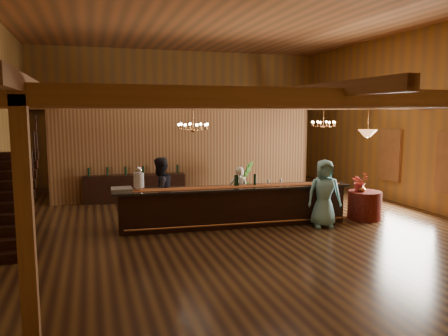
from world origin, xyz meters
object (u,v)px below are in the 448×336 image
object	(u,v)px
bartender	(239,192)
tasting_bar	(234,206)
chandelier_left	(193,127)
floor_plant	(244,181)
round_table	(364,205)
staff_second	(160,191)
pendant_lamp	(367,133)
guest	(324,193)
raffle_drum	(323,177)
backbar_shelf	(135,188)
beverage_dispenser	(139,179)
chandelier_right	(323,124)

from	to	relation	value
bartender	tasting_bar	bearing A→B (deg)	87.65
chandelier_left	floor_plant	distance (m)	3.83
round_table	staff_second	distance (m)	5.67
bartender	staff_second	size ratio (longest dim) A/B	0.82
pendant_lamp	staff_second	xyz separation A→B (m)	(-5.55, 1.06, -1.50)
round_table	guest	world-z (taller)	guest
chandelier_left	staff_second	xyz separation A→B (m)	(-0.89, 0.13, -1.70)
round_table	bartender	distance (m)	3.52
raffle_drum	floor_plant	world-z (taller)	floor_plant
guest	backbar_shelf	bearing A→B (deg)	148.27
beverage_dispenser	bartender	size ratio (longest dim) A/B	0.41
beverage_dispenser	staff_second	xyz separation A→B (m)	(0.59, 0.46, -0.42)
pendant_lamp	guest	distance (m)	2.17
raffle_drum	pendant_lamp	xyz separation A→B (m)	(1.22, -0.17, 1.19)
bartender	raffle_drum	bearing A→B (deg)	179.79
round_table	pendant_lamp	bearing A→B (deg)	0.00
floor_plant	bartender	bearing A→B (deg)	-112.99
chandelier_right	guest	xyz separation A→B (m)	(-1.77, -3.23, -1.70)
tasting_bar	round_table	size ratio (longest dim) A/B	6.88
tasting_bar	floor_plant	size ratio (longest dim) A/B	4.60
raffle_drum	round_table	xyz separation A→B (m)	(1.22, -0.17, -0.82)
raffle_drum	round_table	size ratio (longest dim) A/B	0.37
chandelier_left	backbar_shelf	bearing A→B (deg)	110.53
beverage_dispenser	chandelier_right	world-z (taller)	chandelier_right
round_table	chandelier_right	distance (m)	3.60
beverage_dispenser	staff_second	world-z (taller)	staff_second
backbar_shelf	chandelier_left	size ratio (longest dim) A/B	4.10
staff_second	floor_plant	size ratio (longest dim) A/B	1.33
raffle_drum	backbar_shelf	distance (m)	6.24
backbar_shelf	chandelier_right	size ratio (longest dim) A/B	4.10
beverage_dispenser	chandelier_left	world-z (taller)	chandelier_left
chandelier_left	floor_plant	xyz separation A→B (m)	(2.28, 2.40, -1.92)
chandelier_left	staff_second	bearing A→B (deg)	171.86
staff_second	pendant_lamp	bearing A→B (deg)	132.70
raffle_drum	backbar_shelf	xyz separation A→B (m)	(-4.68, 4.06, -0.75)
pendant_lamp	guest	xyz separation A→B (m)	(-1.50, -0.39, -1.52)
backbar_shelf	staff_second	world-z (taller)	staff_second
backbar_shelf	pendant_lamp	size ratio (longest dim) A/B	3.65
chandelier_right	beverage_dispenser	bearing A→B (deg)	-160.75
chandelier_left	staff_second	distance (m)	1.92
pendant_lamp	chandelier_right	bearing A→B (deg)	84.65
raffle_drum	bartender	bearing A→B (deg)	154.85
beverage_dispenser	chandelier_right	size ratio (longest dim) A/B	0.75
chandelier_left	bartender	world-z (taller)	chandelier_left
round_table	guest	distance (m)	1.63
tasting_bar	chandelier_left	bearing A→B (deg)	154.20
pendant_lamp	bartender	bearing A→B (deg)	160.81
beverage_dispenser	chandelier_left	bearing A→B (deg)	12.63
chandelier_right	bartender	world-z (taller)	chandelier_right
tasting_bar	raffle_drum	size ratio (longest dim) A/B	18.43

